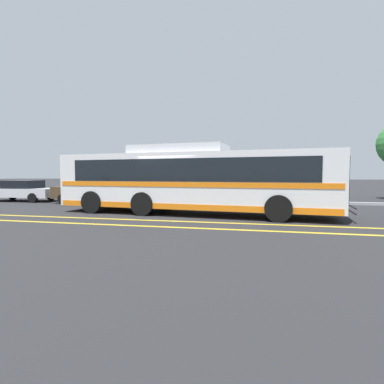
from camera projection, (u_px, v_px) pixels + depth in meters
The scene contains 7 objects.
ground_plane at pixel (173, 214), 13.30m from camera, with size 220.00×220.00×0.00m, color #262628.
lane_strip_0 at pixel (179, 221), 11.10m from camera, with size 0.20×32.01×0.01m, color gold.
lane_strip_1 at pixel (169, 227), 9.88m from camera, with size 0.20×32.01×0.01m, color gold.
curb_strip at pixel (213, 201), 19.02m from camera, with size 40.01×0.36×0.15m, color #99999E.
transit_bus at pixel (192, 179), 13.16m from camera, with size 12.49×3.72×3.02m.
parked_car_0 at pixel (22, 191), 19.63m from camera, with size 4.82×2.26×1.37m.
parked_car_1 at pixel (91, 190), 18.41m from camera, with size 4.37×2.12×1.60m.
Camera 1 is at (3.72, -12.72, 1.72)m, focal length 28.00 mm.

